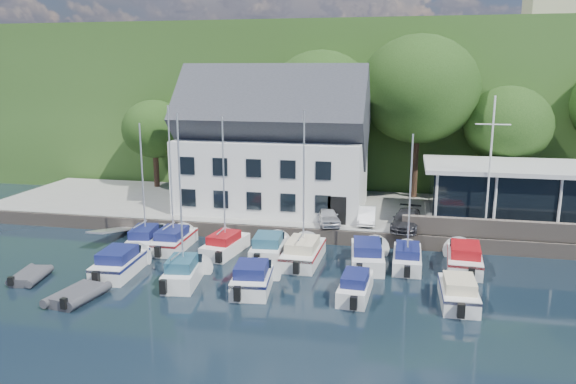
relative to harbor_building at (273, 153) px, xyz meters
name	(u,v)px	position (x,y,z in m)	size (l,w,h in m)	color
ground	(335,313)	(7.00, -16.50, -5.35)	(180.00, 180.00, 0.00)	black
quay	(363,215)	(7.00, 1.00, -4.85)	(60.00, 13.00, 1.00)	gray
quay_face	(356,239)	(7.00, -5.50, -4.85)	(60.00, 0.30, 1.00)	#675C52
hillside	(388,94)	(7.00, 45.50, 2.65)	(160.00, 75.00, 16.00)	#2E4B1C
field_patch	(442,40)	(15.00, 53.50, 10.80)	(50.00, 30.00, 0.30)	#5F6633
harbor_building	(273,153)	(0.00, 0.00, 0.00)	(14.40, 8.20, 8.70)	silver
club_pavilion	(518,193)	(18.00, -0.50, -2.30)	(13.20, 7.20, 4.10)	black
seawall	(546,232)	(19.00, -5.10, -3.75)	(18.00, 0.50, 1.20)	#675C52
gangway	(118,239)	(-9.50, -7.50, -5.35)	(1.20, 6.00, 1.40)	silver
car_silver	(327,216)	(4.82, -4.03, -3.75)	(1.43, 3.54, 1.21)	silver
car_white	(367,215)	(7.54, -3.17, -3.78)	(1.20, 3.43, 1.13)	white
car_dgrey	(407,220)	(10.30, -4.09, -3.72)	(1.78, 4.37, 1.27)	#28292D
car_blue	(452,217)	(13.35, -2.83, -3.68)	(1.55, 3.93, 1.35)	navy
flagpole	(490,166)	(15.40, -4.24, 0.18)	(2.17, 0.20, 9.05)	silver
tree_0	(155,144)	(-12.46, 5.48, -0.36)	(5.84, 5.84, 7.98)	black
tree_1	(244,140)	(-3.83, 4.97, 0.30)	(6.81, 6.81, 9.31)	black
tree_2	(321,123)	(2.77, 5.90, 1.79)	(8.99, 8.99, 12.29)	black
tree_3	(417,117)	(10.87, 5.98, 2.41)	(9.89, 9.89, 13.51)	black
tree_4	(506,145)	(17.94, 5.57, 0.36)	(6.90, 6.90, 9.42)	black
boat_r1_0	(143,182)	(-6.67, -8.85, -0.84)	(1.81, 6.16, 9.02)	silver
boat_r1_1	(171,185)	(-4.81, -8.57, -1.02)	(2.02, 6.25, 8.66)	silver
boat_r1_2	(224,189)	(-1.14, -8.82, -1.08)	(1.85, 6.08, 8.54)	silver
boat_r1_3	(269,246)	(1.83, -9.09, -4.57)	(2.09, 5.79, 1.57)	silver
boat_r1_4	(304,188)	(4.11, -9.46, -0.68)	(2.21, 6.85, 9.33)	silver
boat_r1_5	(367,253)	(8.02, -9.16, -4.57)	(2.07, 6.76, 1.55)	silver
boat_r1_6	(410,199)	(10.40, -8.87, -1.19)	(1.82, 6.22, 8.31)	silver
boat_r1_7	(464,256)	(13.75, -8.50, -4.58)	(2.12, 6.73, 1.53)	silver
boat_r2_0	(120,261)	(-5.99, -13.59, -4.57)	(2.12, 6.31, 1.55)	silver
boat_r2_1	(181,201)	(-1.77, -14.30, -0.60)	(1.80, 5.50, 9.49)	silver
boat_r2_2	(252,276)	(2.24, -14.43, -4.57)	(2.12, 5.35, 1.57)	silver
boat_r2_3	(355,284)	(7.75, -14.13, -4.67)	(1.62, 5.51, 1.36)	silver
boat_r2_4	(459,290)	(12.97, -13.99, -4.62)	(1.92, 5.63, 1.45)	silver
dinghy_0	(30,275)	(-10.46, -15.64, -5.02)	(1.70, 2.84, 0.66)	#37373C
dinghy_1	(77,293)	(-6.25, -17.66, -4.97)	(1.95, 3.25, 0.76)	#37373C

